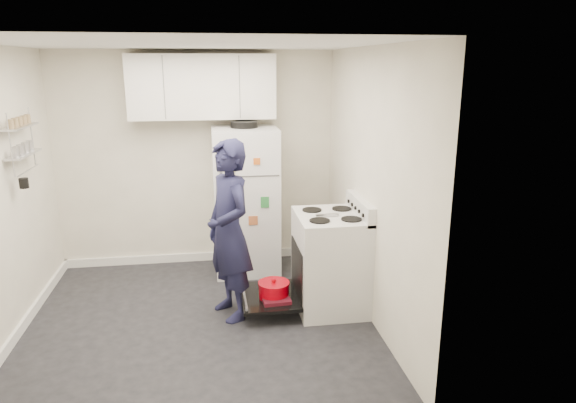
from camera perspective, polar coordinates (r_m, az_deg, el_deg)
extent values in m
cube|color=black|center=(5.01, -9.75, -13.10)|extent=(3.20, 3.20, 0.01)
cube|color=white|center=(4.43, -11.25, 16.79)|extent=(3.20, 3.20, 0.01)
cube|color=beige|center=(6.12, -10.09, 4.53)|extent=(3.20, 0.01, 2.50)
cube|color=beige|center=(3.03, -11.18, -6.45)|extent=(3.20, 0.01, 2.50)
cube|color=beige|center=(4.78, 9.10, 1.62)|extent=(0.01, 3.20, 2.50)
cube|color=white|center=(5.28, -27.68, -12.58)|extent=(0.03, 3.20, 0.10)
cube|color=white|center=(6.43, -9.60, -6.05)|extent=(3.20, 0.03, 0.10)
cube|color=silver|center=(5.07, 4.68, -6.82)|extent=(0.65, 0.76, 0.92)
cube|color=black|center=(5.08, 3.89, -7.50)|extent=(0.53, 0.60, 0.52)
cube|color=orange|center=(5.14, 6.86, -7.29)|extent=(0.02, 0.56, 0.46)
cylinder|color=black|center=(5.16, 4.41, -9.31)|extent=(0.34, 0.34, 0.02)
cube|color=silver|center=(4.96, 8.02, -0.69)|extent=(0.08, 0.76, 0.18)
cube|color=silver|center=(4.91, 4.80, -1.67)|extent=(0.65, 0.76, 0.03)
cube|color=#B2B2B7|center=(4.85, 4.37, -1.47)|extent=(0.22, 0.03, 0.01)
cube|color=black|center=(5.10, -2.08, -10.50)|extent=(0.55, 0.70, 0.03)
cylinder|color=#B2B2B7|center=(5.07, -4.88, -10.27)|extent=(0.02, 0.66, 0.02)
cylinder|color=#B5000E|center=(5.02, -1.58, -9.88)|extent=(0.29, 0.29, 0.14)
cylinder|color=#B5000E|center=(4.98, -1.59, -9.07)|extent=(0.30, 0.30, 0.02)
sphere|color=#B5000E|center=(4.97, -1.59, -8.77)|extent=(0.04, 0.04, 0.04)
cube|color=maroon|center=(4.92, -1.23, -11.06)|extent=(0.27, 0.15, 0.04)
cube|color=maroon|center=(5.30, -1.84, -9.05)|extent=(0.28, 0.18, 0.04)
cube|color=white|center=(5.88, -4.70, 0.12)|extent=(0.72, 0.70, 1.66)
cube|color=#4C4C4C|center=(5.46, -4.51, 2.80)|extent=(0.68, 0.01, 0.01)
cube|color=#B2B2B7|center=(5.40, -7.49, 3.89)|extent=(0.03, 0.03, 0.20)
cube|color=#B2B2B7|center=(5.50, -7.34, -0.40)|extent=(0.03, 0.03, 0.55)
cylinder|color=black|center=(5.72, -4.89, 8.54)|extent=(0.30, 0.30, 0.07)
cube|color=#2C843B|center=(5.54, -2.59, -0.08)|extent=(0.09, 0.01, 0.12)
cube|color=orange|center=(5.43, -3.49, 4.47)|extent=(0.07, 0.01, 0.07)
cube|color=#BF6436|center=(5.58, -3.89, -2.12)|extent=(0.10, 0.01, 0.10)
cube|color=gold|center=(5.42, -6.11, 3.66)|extent=(0.06, 0.01, 0.06)
cube|color=silver|center=(5.86, -9.51, 12.47)|extent=(1.60, 0.33, 0.70)
cube|color=#B2B2B7|center=(5.23, -27.63, 7.38)|extent=(0.14, 0.60, 0.02)
cube|color=#B2B2B7|center=(5.26, -27.30, 4.69)|extent=(0.14, 0.60, 0.02)
cylinder|color=black|center=(5.12, -27.29, 1.82)|extent=(0.08, 0.08, 0.09)
imported|color=#191A38|center=(4.78, -6.59, -3.25)|extent=(0.62, 0.73, 1.70)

